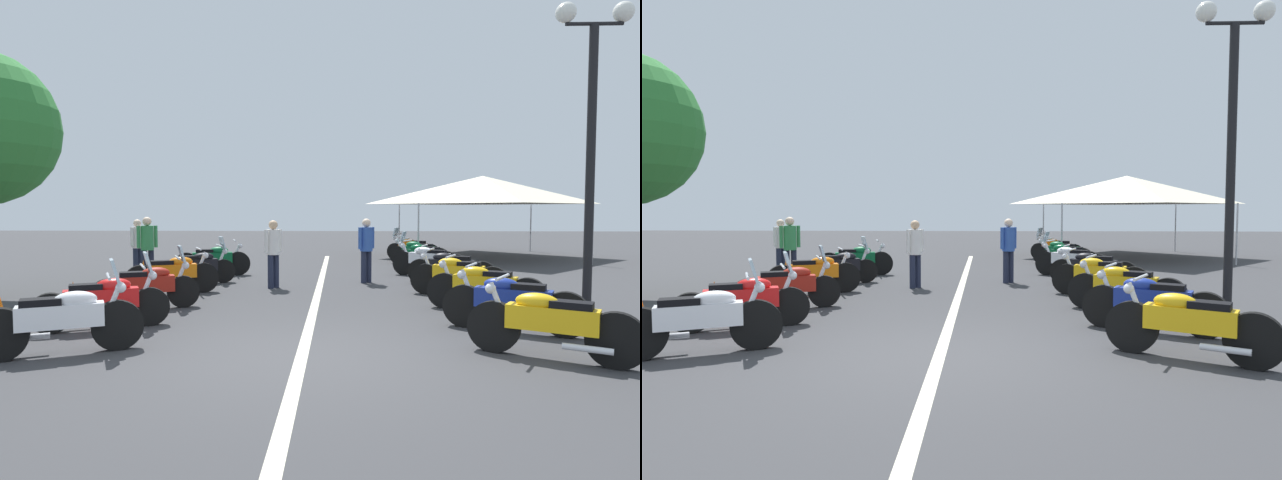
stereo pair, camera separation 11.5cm
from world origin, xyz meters
The scene contains 26 objects.
ground_plane centered at (0.00, 0.00, 0.00)m, with size 80.00×80.00×0.00m, color #38383A.
lane_centre_stripe centered at (4.85, 0.00, 0.00)m, with size 19.85×0.16×0.01m, color beige.
motorcycle_left_row_0 centered at (-0.01, 3.07, 0.48)m, with size 1.06×1.89×1.22m.
motorcycle_left_row_1 centered at (1.48, 3.21, 0.46)m, with size 1.06×1.92×1.20m.
motorcycle_left_row_2 centered at (3.14, 3.12, 0.46)m, with size 0.98×1.87×1.19m.
motorcycle_left_row_3 centered at (4.98, 3.20, 0.47)m, with size 0.99×1.92×1.02m.
motorcycle_left_row_4 centered at (6.58, 3.08, 0.46)m, with size 1.04×1.83×1.19m.
motorcycle_left_row_5 centered at (8.25, 3.08, 0.47)m, with size 0.81×2.08×1.02m.
motorcycle_right_row_0 centered at (0.00, -3.11, 0.47)m, with size 1.18×1.88×1.02m.
motorcycle_right_row_1 centered at (1.52, -3.12, 0.47)m, with size 1.13×1.98×1.02m.
motorcycle_right_row_2 centered at (3.16, -3.14, 0.47)m, with size 1.11×1.99×1.02m.
motorcycle_right_row_3 centered at (4.92, -3.05, 0.47)m, with size 0.99×2.00×1.02m.
motorcycle_right_row_4 centered at (6.56, -3.22, 0.46)m, with size 1.00×2.05×1.00m.
motorcycle_right_row_5 centered at (8.27, -2.98, 0.47)m, with size 1.19×1.95×1.02m.
motorcycle_right_row_6 centered at (9.92, -3.08, 0.46)m, with size 0.98×1.90×1.20m.
motorcycle_right_row_7 centered at (11.46, -3.14, 0.45)m, with size 1.16×1.88×0.99m.
motorcycle_right_row_8 centered at (13.04, -3.16, 0.46)m, with size 1.12×1.82×1.20m.
street_lamp_twin_globe centered at (2.11, -4.52, 3.50)m, with size 0.32×1.22×5.16m.
traffic_cone_0 centered at (6.48, 4.43, 0.29)m, with size 0.36×0.36×0.61m.
traffic_cone_1 centered at (2.52, 4.22, 0.29)m, with size 0.36×0.36×0.61m.
traffic_cone_2 centered at (0.98, 4.55, 0.29)m, with size 0.36×0.36×0.61m.
bystander_0 centered at (6.96, -1.17, 0.96)m, with size 0.38×0.42×1.65m.
bystander_1 centered at (8.17, 5.21, 0.93)m, with size 0.50×0.32×1.60m.
bystander_2 centered at (6.85, 4.45, 0.99)m, with size 0.34×0.45×1.69m.
bystander_3 centered at (5.98, 1.09, 0.95)m, with size 0.43×0.37×1.62m.
event_tent centered at (14.67, -6.13, 2.65)m, with size 6.53×6.53×3.20m.
Camera 1 is at (-6.71, -0.48, 1.88)m, focal length 30.07 mm.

